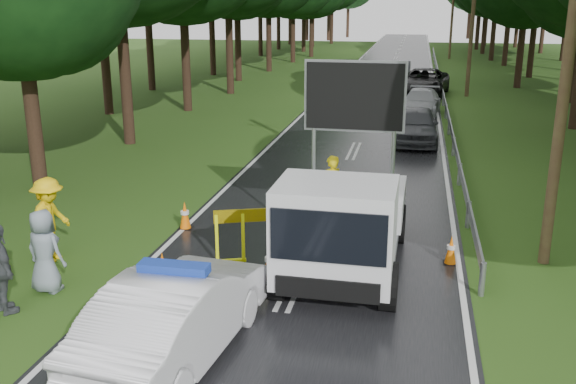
% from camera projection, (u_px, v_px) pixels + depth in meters
% --- Properties ---
extents(ground, '(160.00, 160.00, 0.00)m').
position_uv_depth(ground, '(296.00, 280.00, 13.29)').
color(ground, '#274A15').
rests_on(ground, ground).
extents(road, '(7.00, 140.00, 0.02)m').
position_uv_depth(road, '(381.00, 89.00, 41.46)').
color(road, black).
rests_on(road, ground).
extents(guardrail, '(0.12, 60.06, 0.70)m').
position_uv_depth(guardrail, '(441.00, 83.00, 40.30)').
color(guardrail, gray).
rests_on(guardrail, ground).
extents(utility_pole_near, '(1.40, 0.24, 10.00)m').
position_uv_depth(utility_pole_near, '(572.00, 27.00, 12.73)').
color(utility_pole_near, '#4A3122').
rests_on(utility_pole_near, ground).
extents(utility_pole_mid, '(1.40, 0.24, 10.00)m').
position_uv_depth(utility_pole_mid, '(473.00, 9.00, 37.15)').
color(utility_pole_mid, '#4A3122').
rests_on(utility_pole_mid, ground).
extents(utility_pole_far, '(1.40, 0.24, 10.00)m').
position_uv_depth(utility_pole_far, '(453.00, 5.00, 61.57)').
color(utility_pole_far, '#4A3122').
rests_on(utility_pole_far, ground).
extents(police_sedan, '(2.06, 4.66, 1.64)m').
position_uv_depth(police_sedan, '(177.00, 315.00, 10.23)').
color(police_sedan, silver).
rests_on(police_sedan, ground).
extents(work_truck, '(2.49, 5.42, 4.28)m').
position_uv_depth(work_truck, '(344.00, 221.00, 13.34)').
color(work_truck, gray).
rests_on(work_truck, ground).
extents(barrier, '(2.82, 1.09, 1.23)m').
position_uv_depth(barrier, '(282.00, 221.00, 14.06)').
color(barrier, '#F0FD0D').
rests_on(barrier, ground).
extents(officer, '(0.76, 0.74, 1.76)m').
position_uv_depth(officer, '(331.00, 188.00, 16.65)').
color(officer, yellow).
rests_on(officer, ground).
extents(civilian, '(1.09, 1.08, 1.78)m').
position_uv_depth(civilian, '(305.00, 216.00, 14.45)').
color(civilian, '#18259C').
rests_on(civilian, ground).
extents(bystander_left, '(0.78, 1.27, 1.90)m').
position_uv_depth(bystander_left, '(50.00, 220.00, 14.05)').
color(bystander_left, yellow).
rests_on(bystander_left, ground).
extents(bystander_mid, '(1.08, 0.95, 1.75)m').
position_uv_depth(bystander_mid, '(1.00, 269.00, 11.67)').
color(bystander_mid, '#3F4346').
rests_on(bystander_mid, ground).
extents(bystander_right, '(0.92, 0.69, 1.70)m').
position_uv_depth(bystander_right, '(45.00, 251.00, 12.56)').
color(bystander_right, gray).
rests_on(bystander_right, ground).
extents(queue_car_first, '(1.76, 4.26, 1.44)m').
position_uv_depth(queue_car_first, '(416.00, 125.00, 25.83)').
color(queue_car_first, '#383A3F').
rests_on(queue_car_first, ground).
extents(queue_car_second, '(2.22, 4.57, 1.28)m').
position_uv_depth(queue_car_second, '(421.00, 102.00, 32.11)').
color(queue_car_second, '#9D9FA5').
rests_on(queue_car_second, ground).
extents(queue_car_third, '(3.42, 6.07, 1.60)m').
position_uv_depth(queue_car_third, '(423.00, 82.00, 38.67)').
color(queue_car_third, black).
rests_on(queue_car_third, ground).
extents(queue_car_fourth, '(1.45, 4.10, 1.35)m').
position_uv_depth(queue_car_fourth, '(400.00, 71.00, 46.22)').
color(queue_car_fourth, '#414249').
rests_on(queue_car_fourth, ground).
extents(cone_near_left, '(0.39, 0.39, 0.82)m').
position_uv_depth(cone_near_left, '(163.00, 272.00, 12.71)').
color(cone_near_left, black).
rests_on(cone_near_left, ground).
extents(cone_center, '(0.34, 0.34, 0.72)m').
position_uv_depth(cone_center, '(270.00, 263.00, 13.29)').
color(cone_center, black).
rests_on(cone_center, ground).
extents(cone_far, '(0.36, 0.36, 0.77)m').
position_uv_depth(cone_far, '(348.00, 208.00, 16.67)').
color(cone_far, black).
rests_on(cone_far, ground).
extents(cone_left_mid, '(0.34, 0.34, 0.73)m').
position_uv_depth(cone_left_mid, '(185.00, 216.00, 16.17)').
color(cone_left_mid, black).
rests_on(cone_left_mid, ground).
extents(cone_right, '(0.31, 0.31, 0.67)m').
position_uv_depth(cone_right, '(451.00, 250.00, 14.01)').
color(cone_right, black).
rests_on(cone_right, ground).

